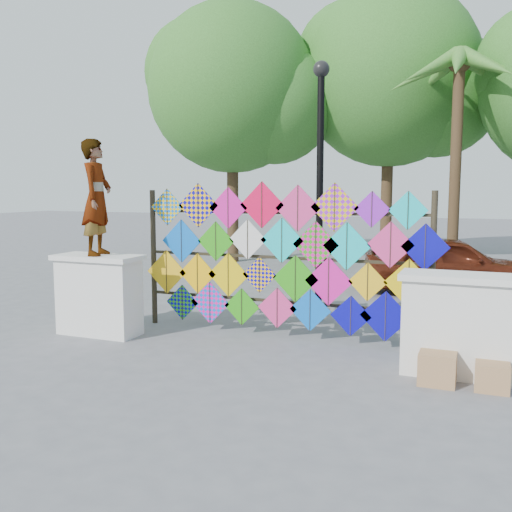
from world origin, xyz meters
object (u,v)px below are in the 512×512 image
object	(u,v)px
vendor_woman	(97,198)
sedan	(450,265)
lamppost	(320,167)
kite_rack	(283,260)

from	to	relation	value
vendor_woman	sedan	bearing A→B (deg)	-54.95
vendor_woman	lamppost	bearing A→B (deg)	-68.21
kite_rack	lamppost	xyz separation A→B (m)	(0.22, 1.28, 1.46)
kite_rack	sedan	distance (m)	5.42
sedan	lamppost	size ratio (longest dim) A/B	0.85
vendor_woman	lamppost	size ratio (longest dim) A/B	0.41
vendor_woman	kite_rack	bearing A→B (deg)	-86.13
vendor_woman	sedan	xyz separation A→B (m)	(4.97, 5.85, -1.54)
kite_rack	lamppost	size ratio (longest dim) A/B	1.10
vendor_woman	sedan	world-z (taller)	vendor_woman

